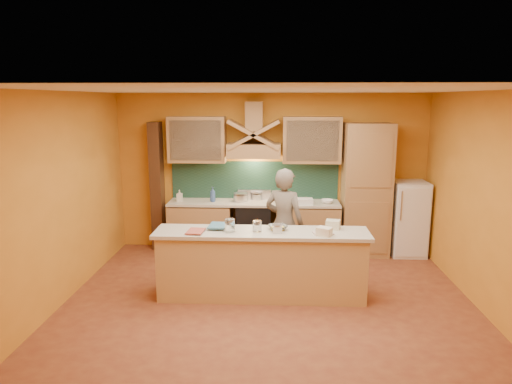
{
  "coord_description": "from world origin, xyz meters",
  "views": [
    {
      "loc": [
        0.09,
        -5.62,
        2.69
      ],
      "look_at": [
        -0.2,
        0.9,
        1.36
      ],
      "focal_mm": 32.0,
      "sensor_mm": 36.0,
      "label": 1
    }
  ],
  "objects_px": {
    "person": "(284,224)",
    "kitchen_scale": "(277,229)",
    "mixing_bowl": "(278,227)",
    "stove": "(254,227)",
    "fridge": "(408,218)"
  },
  "relations": [
    {
      "from": "fridge",
      "to": "person",
      "type": "distance_m",
      "value": 2.48
    },
    {
      "from": "person",
      "to": "kitchen_scale",
      "type": "xyz_separation_m",
      "value": [
        -0.11,
        -0.82,
        0.15
      ]
    },
    {
      "from": "stove",
      "to": "person",
      "type": "relative_size",
      "value": 0.53
    },
    {
      "from": "stove",
      "to": "fridge",
      "type": "distance_m",
      "value": 2.71
    },
    {
      "from": "kitchen_scale",
      "to": "fridge",
      "type": "bearing_deg",
      "value": 38.57
    },
    {
      "from": "person",
      "to": "mixing_bowl",
      "type": "height_order",
      "value": "person"
    },
    {
      "from": "stove",
      "to": "person",
      "type": "height_order",
      "value": "person"
    },
    {
      "from": "fridge",
      "to": "stove",
      "type": "bearing_deg",
      "value": 180.0
    },
    {
      "from": "stove",
      "to": "fridge",
      "type": "xyz_separation_m",
      "value": [
        2.7,
        0.0,
        0.2
      ]
    },
    {
      "from": "kitchen_scale",
      "to": "mixing_bowl",
      "type": "height_order",
      "value": "kitchen_scale"
    },
    {
      "from": "stove",
      "to": "mixing_bowl",
      "type": "relative_size",
      "value": 3.57
    },
    {
      "from": "kitchen_scale",
      "to": "stove",
      "type": "bearing_deg",
      "value": 99.59
    },
    {
      "from": "stove",
      "to": "person",
      "type": "bearing_deg",
      "value": -65.81
    },
    {
      "from": "person",
      "to": "kitchen_scale",
      "type": "distance_m",
      "value": 0.84
    },
    {
      "from": "mixing_bowl",
      "to": "kitchen_scale",
      "type": "bearing_deg",
      "value": -92.25
    }
  ]
}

